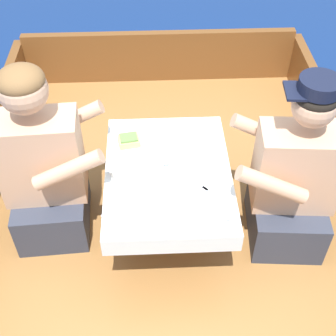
{
  "coord_description": "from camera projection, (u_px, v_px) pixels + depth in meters",
  "views": [
    {
      "loc": [
        -0.07,
        -1.54,
        2.28
      ],
      "look_at": [
        0.0,
        0.09,
        0.68
      ],
      "focal_mm": 50.0,
      "sensor_mm": 36.0,
      "label": 1
    }
  ],
  "objects": [
    {
      "name": "plate_sandwich",
      "position": [
        129.0,
        144.0,
        2.43
      ],
      "size": [
        0.17,
        0.17,
        0.01
      ],
      "color": "silver",
      "rests_on": "cockpit_table"
    },
    {
      "name": "coffee_cup_center",
      "position": [
        219.0,
        218.0,
        2.05
      ],
      "size": [
        0.1,
        0.07,
        0.06
      ],
      "color": "silver",
      "rests_on": "cockpit_table"
    },
    {
      "name": "utensil_fork_port",
      "position": [
        213.0,
        194.0,
        2.18
      ],
      "size": [
        0.13,
        0.14,
        0.0
      ],
      "rotation": [
        0.0,
        0.0,
        2.31
      ],
      "color": "silver",
      "rests_on": "cockpit_table"
    },
    {
      "name": "utensil_spoon_center",
      "position": [
        113.0,
        218.0,
        2.08
      ],
      "size": [
        0.16,
        0.08,
        0.01
      ],
      "rotation": [
        0.0,
        0.0,
        2.75
      ],
      "color": "silver",
      "rests_on": "cockpit_table"
    },
    {
      "name": "cockpit_table",
      "position": [
        168.0,
        177.0,
        2.33
      ],
      "size": [
        0.62,
        0.83,
        0.42
      ],
      "color": "#B2B2B7",
      "rests_on": "boat_deck"
    },
    {
      "name": "boat_deck",
      "position": [
        169.0,
        250.0,
        2.61
      ],
      "size": [
        2.09,
        3.1,
        0.24
      ],
      "primitive_type": "cube",
      "color": "#9E6B38",
      "rests_on": "ground_plane"
    },
    {
      "name": "ground_plane",
      "position": [
        169.0,
        262.0,
        2.7
      ],
      "size": [
        60.0,
        60.0,
        0.0
      ],
      "primitive_type": "plane",
      "color": "navy"
    },
    {
      "name": "person_port",
      "position": [
        45.0,
        170.0,
        2.31
      ],
      "size": [
        0.54,
        0.46,
        1.0
      ],
      "rotation": [
        0.0,
        0.0,
        0.06
      ],
      "color": "#333847",
      "rests_on": "boat_deck"
    },
    {
      "name": "bowl_center_far",
      "position": [
        202.0,
        136.0,
        2.45
      ],
      "size": [
        0.11,
        0.11,
        0.04
      ],
      "color": "silver",
      "rests_on": "cockpit_table"
    },
    {
      "name": "bowl_starboard_near",
      "position": [
        124.0,
        170.0,
        2.27
      ],
      "size": [
        0.14,
        0.14,
        0.04
      ],
      "color": "silver",
      "rests_on": "cockpit_table"
    },
    {
      "name": "bow_coaming",
      "position": [
        159.0,
        56.0,
        3.47
      ],
      "size": [
        1.97,
        0.06,
        0.39
      ],
      "primitive_type": "cube",
      "color": "brown",
      "rests_on": "boat_deck"
    },
    {
      "name": "bowl_port_far",
      "position": [
        187.0,
        193.0,
        2.16
      ],
      "size": [
        0.14,
        0.14,
        0.04
      ],
      "color": "silver",
      "rests_on": "cockpit_table"
    },
    {
      "name": "coffee_cup_starboard",
      "position": [
        157.0,
        162.0,
        2.29
      ],
      "size": [
        0.1,
        0.07,
        0.07
      ],
      "color": "silver",
      "rests_on": "cockpit_table"
    },
    {
      "name": "person_starboard",
      "position": [
        293.0,
        182.0,
        2.29
      ],
      "size": [
        0.55,
        0.47,
        0.98
      ],
      "rotation": [
        0.0,
        0.0,
        3.06
      ],
      "color": "#333847",
      "rests_on": "boat_deck"
    },
    {
      "name": "sandwich",
      "position": [
        129.0,
        140.0,
        2.41
      ],
      "size": [
        0.12,
        0.1,
        0.05
      ],
      "rotation": [
        0.0,
        0.0,
        0.17
      ],
      "color": "tan",
      "rests_on": "plate_sandwich"
    },
    {
      "name": "coffee_cup_port",
      "position": [
        148.0,
        188.0,
        2.18
      ],
      "size": [
        0.1,
        0.07,
        0.05
      ],
      "color": "silver",
      "rests_on": "cockpit_table"
    },
    {
      "name": "utensil_fork_starboard",
      "position": [
        174.0,
        145.0,
        2.43
      ],
      "size": [
        0.05,
        0.17,
        0.0
      ],
      "rotation": [
        0.0,
        0.0,
        1.35
      ],
      "color": "silver",
      "rests_on": "cockpit_table"
    },
    {
      "name": "bowl_port_near",
      "position": [
        163.0,
        133.0,
        2.46
      ],
      "size": [
        0.15,
        0.15,
        0.04
      ],
      "color": "silver",
      "rests_on": "cockpit_table"
    },
    {
      "name": "plate_bread",
      "position": [
        205.0,
        168.0,
        2.3
      ],
      "size": [
        0.18,
        0.18,
        0.01
      ],
      "color": "silver",
      "rests_on": "cockpit_table"
    }
  ]
}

